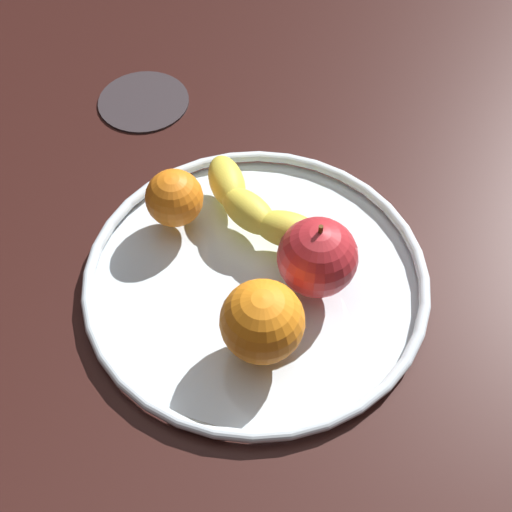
% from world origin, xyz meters
% --- Properties ---
extents(ground_plane, '(1.26, 1.26, 0.04)m').
position_xyz_m(ground_plane, '(0.00, 0.00, -0.02)').
color(ground_plane, black).
extents(fruit_bowl, '(0.36, 0.36, 0.02)m').
position_xyz_m(fruit_bowl, '(0.00, 0.00, 0.01)').
color(fruit_bowl, silver).
rests_on(fruit_bowl, ground_plane).
extents(banana, '(0.17, 0.10, 0.04)m').
position_xyz_m(banana, '(-0.03, 0.07, 0.04)').
color(banana, yellow).
rests_on(banana, fruit_bowl).
extents(apple, '(0.08, 0.08, 0.09)m').
position_xyz_m(apple, '(0.06, 0.02, 0.06)').
color(apple, '#B7262D').
rests_on(apple, fruit_bowl).
extents(orange_back_left, '(0.08, 0.08, 0.08)m').
position_xyz_m(orange_back_left, '(0.04, -0.07, 0.06)').
color(orange_back_left, orange).
rests_on(orange_back_left, fruit_bowl).
extents(orange_front_right, '(0.06, 0.06, 0.06)m').
position_xyz_m(orange_front_right, '(-0.11, 0.03, 0.05)').
color(orange_front_right, orange).
rests_on(orange_front_right, fruit_bowl).
extents(ambient_coaster, '(0.12, 0.12, 0.01)m').
position_xyz_m(ambient_coaster, '(-0.24, 0.20, 0.00)').
color(ambient_coaster, '#2D2629').
rests_on(ambient_coaster, ground_plane).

